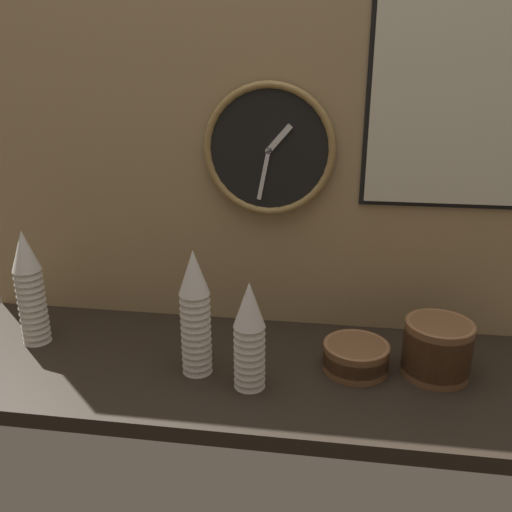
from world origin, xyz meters
The scene contains 9 objects.
ground_plane centered at (0.00, 0.00, -2.00)cm, with size 160.00×56.00×4.00cm, color black.
wall_tiled_back centered at (0.00, 26.50, 52.50)cm, with size 160.00×3.00×105.00cm.
cup_stack_center_right centered at (6.57, -9.93, 13.53)cm, with size 7.60×7.60×27.07cm.
cup_stack_center centered at (-7.46, -5.32, 16.19)cm, with size 7.60×7.60×32.37cm.
cup_stack_far_left centered at (-55.44, 3.23, 16.19)cm, with size 7.60×7.60×32.37cm.
bowl_stack_right centered at (31.95, 1.16, 3.86)cm, with size 16.57×16.57×7.18cm.
bowl_stack_far_right centered at (51.55, 1.96, 7.37)cm, with size 16.57×16.57×14.20cm.
wall_clock centered at (6.80, 23.47, 51.34)cm, with size 35.49×2.70×35.49cm.
menu_board centered at (53.00, 24.35, 67.93)cm, with size 43.39×1.32×61.56cm.
Camera 1 is at (24.15, -120.61, 74.33)cm, focal length 38.00 mm.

